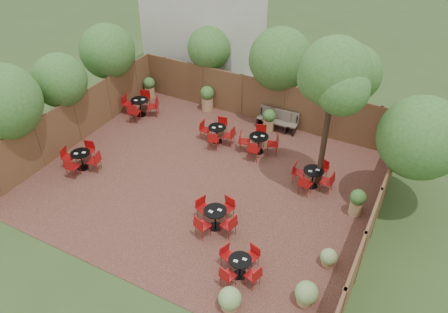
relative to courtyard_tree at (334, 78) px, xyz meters
The scene contains 12 objects.
ground 5.91m from the courtyard_tree, 153.70° to the right, with size 80.00×80.00×0.00m, color #354F23.
courtyard_paving 5.91m from the courtyard_tree, 153.70° to the right, with size 12.00×10.00×0.02m, color #381B16.
fence_back 5.85m from the courtyard_tree, 139.25° to the left, with size 12.00×0.08×2.00m, color #55361F.
fence_left 10.38m from the courtyard_tree, 169.34° to the right, with size 0.08×10.00×2.00m, color #55361F.
fence_right 4.39m from the courtyard_tree, 38.24° to the right, with size 0.08×10.00×2.00m, color #55361F.
overhang_foliage 5.30m from the courtyard_tree, behind, with size 16.01×10.86×2.77m.
courtyard_tree is the anchor object (origin of this frame).
park_bench_left 5.52m from the courtyard_tree, 136.07° to the left, with size 1.46×0.55×0.89m.
park_bench_right 5.35m from the courtyard_tree, 132.61° to the left, with size 1.48×0.53×0.91m.
bistro_tables 5.76m from the courtyard_tree, 164.37° to the right, with size 10.14×7.64×0.91m.
planters 6.29m from the courtyard_tree, 157.29° to the left, with size 11.51×4.43×1.18m.
low_shrubs 6.54m from the courtyard_tree, 82.53° to the right, with size 2.47×3.26×0.70m.
Camera 1 is at (6.52, -10.92, 10.30)m, focal length 35.39 mm.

